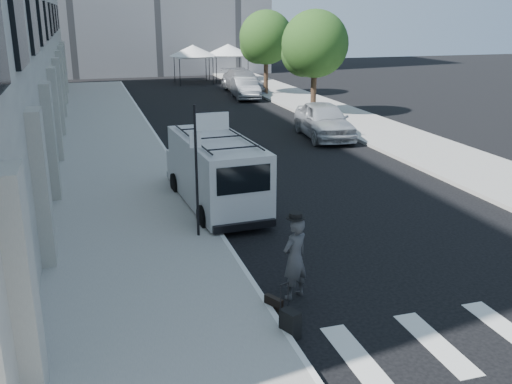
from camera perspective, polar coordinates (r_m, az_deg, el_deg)
ground at (r=13.39m, az=8.15°, el=-8.56°), size 120.00×120.00×0.00m
sidewalk_left at (r=27.47m, az=-14.47°, el=4.87°), size 4.50×48.00×0.15m
sidewalk_right at (r=34.45m, az=7.87°, el=7.76°), size 4.00×56.00×0.15m
sign_pole at (r=14.68m, az=-5.16°, el=4.90°), size 1.03×0.07×3.50m
tree_near at (r=33.56m, az=5.64°, el=14.28°), size 3.80×3.83×6.03m
tree_far at (r=42.01m, az=0.82°, el=15.01°), size 3.80×3.83×6.03m
tent_left at (r=49.80m, az=-6.34°, el=13.86°), size 4.00×4.00×3.20m
tent_right at (r=50.98m, az=-2.81°, el=14.02°), size 4.00×4.00×3.20m
businessman at (r=12.09m, az=3.90°, el=-6.65°), size 0.78×0.68×1.81m
briefcase at (r=11.81m, az=1.78°, el=-11.20°), size 0.31×0.45×0.34m
suitcase at (r=10.97m, az=3.43°, el=-13.00°), size 0.37×0.44×1.06m
cargo_van at (r=17.78m, az=-4.14°, el=2.13°), size 2.31×5.86×2.18m
parked_car_a at (r=27.92m, az=6.81°, el=7.15°), size 2.58×5.24×1.72m
parked_car_b at (r=40.72m, az=-1.08°, el=10.37°), size 2.10×4.68×1.49m
parked_car_c at (r=44.06m, az=-1.33°, el=11.02°), size 2.43×5.72×1.65m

